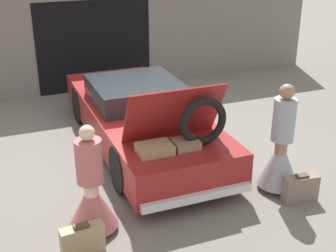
{
  "coord_description": "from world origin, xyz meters",
  "views": [
    {
      "loc": [
        -2.5,
        -7.58,
        3.84
      ],
      "look_at": [
        0.0,
        -1.34,
        0.92
      ],
      "focal_mm": 50.0,
      "sensor_mm": 36.0,
      "label": 1
    }
  ],
  "objects_px": {
    "suitcase_beside_right_person": "(300,188)",
    "suitcase_beside_left_person": "(82,240)",
    "person_left": "(92,195)",
    "car": "(141,117)",
    "person_right": "(280,153)"
  },
  "relations": [
    {
      "from": "suitcase_beside_right_person",
      "to": "suitcase_beside_left_person",
      "type": "bearing_deg",
      "value": -179.95
    },
    {
      "from": "car",
      "to": "suitcase_beside_left_person",
      "type": "bearing_deg",
      "value": -122.17
    },
    {
      "from": "person_right",
      "to": "suitcase_beside_left_person",
      "type": "distance_m",
      "value": 3.24
    },
    {
      "from": "car",
      "to": "person_right",
      "type": "relative_size",
      "value": 2.88
    },
    {
      "from": "person_left",
      "to": "suitcase_beside_right_person",
      "type": "height_order",
      "value": "person_left"
    },
    {
      "from": "person_right",
      "to": "suitcase_beside_right_person",
      "type": "height_order",
      "value": "person_right"
    },
    {
      "from": "person_right",
      "to": "person_left",
      "type": "bearing_deg",
      "value": 83.02
    },
    {
      "from": "person_right",
      "to": "car",
      "type": "bearing_deg",
      "value": 25.73
    },
    {
      "from": "suitcase_beside_left_person",
      "to": "suitcase_beside_right_person",
      "type": "bearing_deg",
      "value": 0.05
    },
    {
      "from": "suitcase_beside_left_person",
      "to": "suitcase_beside_right_person",
      "type": "height_order",
      "value": "suitcase_beside_right_person"
    },
    {
      "from": "person_left",
      "to": "person_right",
      "type": "height_order",
      "value": "person_right"
    },
    {
      "from": "car",
      "to": "suitcase_beside_left_person",
      "type": "distance_m",
      "value": 3.24
    },
    {
      "from": "car",
      "to": "suitcase_beside_right_person",
      "type": "bearing_deg",
      "value": -59.91
    },
    {
      "from": "car",
      "to": "person_left",
      "type": "xyz_separation_m",
      "value": [
        -1.47,
        -2.29,
        -0.01
      ]
    },
    {
      "from": "person_left",
      "to": "suitcase_beside_right_person",
      "type": "bearing_deg",
      "value": 74.83
    }
  ]
}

